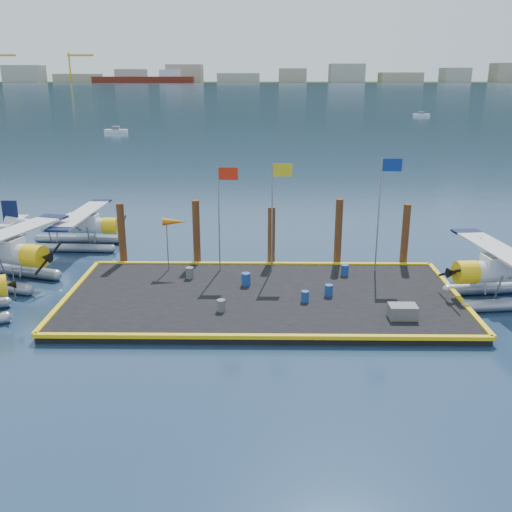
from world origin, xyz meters
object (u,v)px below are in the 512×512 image
Objects in this scene: drum_4 at (345,270)px; piling_0 at (122,236)px; seaplane_c at (78,228)px; drum_2 at (329,290)px; drum_1 at (305,296)px; flagpole_yellow at (276,201)px; drum_3 at (221,305)px; piling_4 at (405,237)px; drum_0 at (190,273)px; piling_2 at (271,238)px; flagpole_red at (222,203)px; piling_1 at (197,235)px; drum_5 at (246,279)px; seaplane_d at (512,274)px; flagpole_blue at (383,198)px; windsock at (175,223)px; piling_3 at (338,234)px; crate at (403,312)px.

drum_4 is 13.41m from piling_0.
drum_2 is (15.95, -9.73, -0.71)m from seaplane_c.
drum_1 is 6.26m from flagpole_yellow.
drum_4 is at bearing -10.67° from flagpole_yellow.
piling_4 is (10.51, 7.60, 1.31)m from drum_3.
drum_1 is (6.21, -3.39, -0.03)m from drum_0.
drum_3 is 0.93× the size of drum_4.
drum_4 is 0.16× the size of piling_2.
drum_2 is 0.10× the size of flagpole_red.
piling_0 is (-6.21, 1.60, -2.40)m from flagpole_red.
drum_5 is at bearing -52.65° from piling_1.
seaplane_c is at bearing 62.72° from seaplane_d.
flagpole_blue is 2.08× the size of windsock.
drum_0 is at bearing -161.06° from piling_3.
drum_5 reaches higher than crate.
crate is 11.68m from flagpole_red.
piling_4 is at bearing 6.75° from windsock.
seaplane_d is 15.74m from flagpole_red.
drum_3 is (10.56, -11.79, -0.72)m from seaplane_c.
crate is at bearing -29.82° from drum_5.
drum_5 reaches higher than drum_0.
piling_2 is (1.41, 4.05, 1.16)m from drum_5.
drum_0 is at bearing -164.30° from flagpole_yellow.
drum_3 is at bearing -162.94° from drum_1.
drum_5 is at bearing 72.91° from drum_3.
flagpole_red is at bearing 180.00° from flagpole_blue.
drum_0 is 7.91m from drum_2.
piling_1 reaches higher than drum_0.
drum_0 is 8.75m from drum_4.
piling_4 is (12.50, 0.00, -0.10)m from piling_1.
drum_4 is at bearing -86.55° from piling_3.
seaplane_c is 13.23× the size of drum_5.
drum_2 is 6.36m from piling_2.
seaplane_d is at bearing -13.80° from piling_0.
drum_0 is 7.07m from drum_1.
windsock is at bearing 149.26° from drum_5.
drum_3 is at bearing -107.09° from drum_5.
drum_4 is 5.81m from drum_5.
flagpole_yellow is (-12.05, 3.62, 2.98)m from seaplane_d.
drum_5 is (1.09, 3.55, 0.06)m from drum_3.
flagpole_blue is (3.31, 3.94, 3.99)m from drum_2.
flagpole_yellow is at bearing 0.00° from windsock.
drum_0 is 3.01m from windsock.
drum_5 reaches higher than drum_2.
piling_3 reaches higher than crate.
piling_3 is at bearing 0.00° from piling_2.
flagpole_blue reaches higher than drum_3.
crate is (7.44, -4.27, -0.02)m from drum_5.
seaplane_c is 22.83m from crate.
seaplane_d is 14.97m from drum_3.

